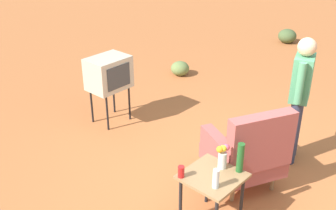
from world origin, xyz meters
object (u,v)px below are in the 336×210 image
at_px(armchair, 248,151).
at_px(side_table, 212,182).
at_px(bottle_short_clear, 216,179).
at_px(soda_can_red, 181,172).
at_px(tv_on_stand, 109,74).
at_px(person_standing, 300,93).
at_px(flower_vase, 223,155).
at_px(bottle_wine_green, 240,158).

xyz_separation_m(armchair, side_table, (0.75, 0.05, 0.01)).
bearing_deg(bottle_short_clear, soda_can_red, -74.69).
height_order(armchair, bottle_short_clear, armchair).
height_order(tv_on_stand, person_standing, person_standing).
bearing_deg(soda_can_red, person_standing, 171.87).
xyz_separation_m(armchair, soda_can_red, (0.98, -0.16, 0.16)).
bearing_deg(flower_vase, soda_can_red, -27.26).
bearing_deg(bottle_wine_green, armchair, -157.86).
bearing_deg(person_standing, bottle_wine_green, 3.95).
bearing_deg(tv_on_stand, bottle_wine_green, 78.91).
distance_m(armchair, soda_can_red, 1.01).
xyz_separation_m(side_table, person_standing, (-1.66, 0.06, 0.43)).
xyz_separation_m(tv_on_stand, flower_vase, (0.58, 2.46, -0.04)).
bearing_deg(armchair, side_table, 4.06).
relative_size(side_table, tv_on_stand, 0.58).
xyz_separation_m(armchair, tv_on_stand, (-0.00, -2.41, 0.28)).
bearing_deg(bottle_wine_green, soda_can_red, -38.18).
bearing_deg(person_standing, armchair, -6.78).
xyz_separation_m(side_table, bottle_wine_green, (-0.24, 0.15, 0.25)).
height_order(tv_on_stand, soda_can_red, tv_on_stand).
relative_size(armchair, side_table, 1.79).
distance_m(soda_can_red, bottle_short_clear, 0.36).
bearing_deg(bottle_short_clear, armchair, -168.06).
bearing_deg(bottle_wine_green, side_table, -33.07).
bearing_deg(flower_vase, bottle_wine_green, 113.18).
bearing_deg(armchair, flower_vase, 4.34).
distance_m(armchair, flower_vase, 0.63).
distance_m(side_table, flower_vase, 0.29).
relative_size(side_table, soda_can_red, 4.87).
bearing_deg(armchair, bottle_short_clear, 11.94).
bearing_deg(side_table, bottle_short_clear, 44.32).
height_order(side_table, bottle_short_clear, bottle_short_clear).
xyz_separation_m(armchair, flower_vase, (0.58, 0.04, 0.24)).
bearing_deg(bottle_wine_green, tv_on_stand, -101.09).
height_order(armchair, soda_can_red, armchair).
relative_size(armchair, person_standing, 0.65).
distance_m(person_standing, bottle_wine_green, 1.44).
height_order(soda_can_red, bottle_short_clear, bottle_short_clear).
distance_m(armchair, bottle_short_clear, 0.92).
distance_m(bottle_short_clear, flower_vase, 0.34).
relative_size(person_standing, flower_vase, 6.19).
height_order(bottle_short_clear, flower_vase, flower_vase).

